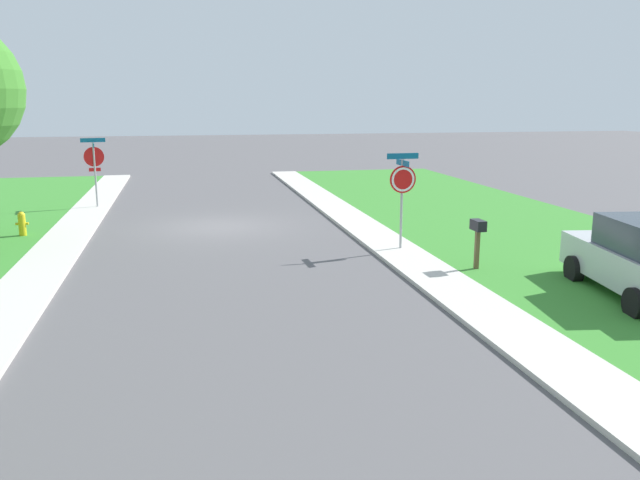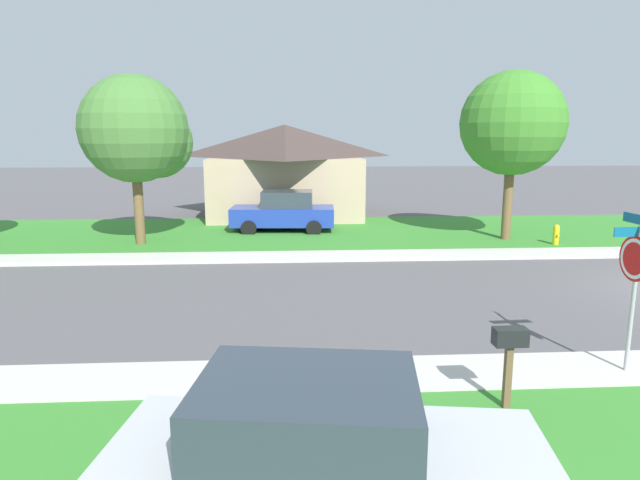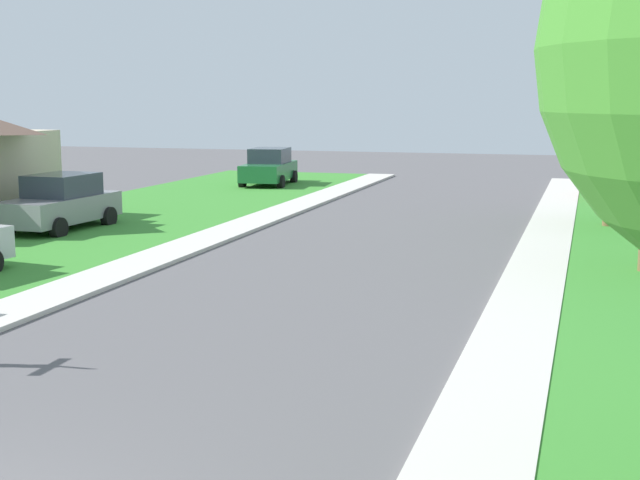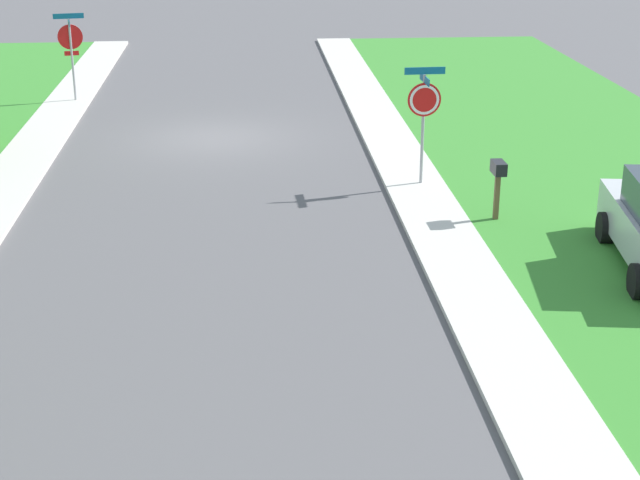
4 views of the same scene
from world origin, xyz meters
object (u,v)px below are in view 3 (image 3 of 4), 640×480
(car_grey_driveway_right, at_px, (60,203))
(car_red_behind_trees, at_px, (635,178))
(tree_across_left, at_px, (623,104))
(car_green_far_down_street, at_px, (269,167))

(car_grey_driveway_right, xyz_separation_m, car_red_behind_trees, (17.36, 14.19, 0.00))
(car_grey_driveway_right, distance_m, tree_across_left, 17.61)
(car_red_behind_trees, xyz_separation_m, tree_across_left, (-0.88, -8.78, 3.03))
(car_grey_driveway_right, bearing_deg, car_green_far_down_street, 85.07)
(car_green_far_down_street, distance_m, car_red_behind_trees, 16.08)
(car_red_behind_trees, bearing_deg, tree_across_left, -95.70)
(car_grey_driveway_right, relative_size, tree_across_left, 0.70)
(car_green_far_down_street, bearing_deg, tree_across_left, -32.70)
(car_green_far_down_street, xyz_separation_m, tree_across_left, (15.18, -9.74, 3.03))
(car_green_far_down_street, relative_size, car_grey_driveway_right, 1.02)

